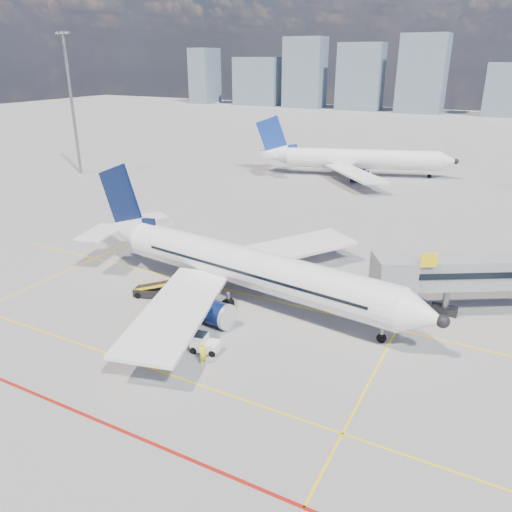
{
  "coord_description": "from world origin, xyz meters",
  "views": [
    {
      "loc": [
        20.55,
        -29.59,
        21.07
      ],
      "look_at": [
        0.55,
        8.32,
        4.0
      ],
      "focal_mm": 35.0,
      "sensor_mm": 36.0,
      "label": 1
    }
  ],
  "objects_px": {
    "main_aircraft": "(238,265)",
    "ramp_worker": "(203,353)",
    "second_aircraft": "(353,159)",
    "baggage_tug": "(204,343)",
    "belt_loader": "(158,291)",
    "cargo_dolly": "(175,321)"
  },
  "relations": [
    {
      "from": "main_aircraft",
      "to": "ramp_worker",
      "type": "bearing_deg",
      "value": -65.89
    },
    {
      "from": "second_aircraft",
      "to": "baggage_tug",
      "type": "xyz_separation_m",
      "value": [
        8.89,
        -64.88,
        -2.51
      ]
    },
    {
      "from": "second_aircraft",
      "to": "belt_loader",
      "type": "bearing_deg",
      "value": -109.4
    },
    {
      "from": "main_aircraft",
      "to": "belt_loader",
      "type": "xyz_separation_m",
      "value": [
        -6.63,
        -3.59,
        -2.58
      ]
    },
    {
      "from": "second_aircraft",
      "to": "main_aircraft",
      "type": "bearing_deg",
      "value": -102.59
    },
    {
      "from": "cargo_dolly",
      "to": "belt_loader",
      "type": "height_order",
      "value": "belt_loader"
    },
    {
      "from": "cargo_dolly",
      "to": "second_aircraft",
      "type": "bearing_deg",
      "value": 77.41
    },
    {
      "from": "main_aircraft",
      "to": "baggage_tug",
      "type": "relative_size",
      "value": 16.21
    },
    {
      "from": "baggage_tug",
      "to": "cargo_dolly",
      "type": "bearing_deg",
      "value": 150.65
    },
    {
      "from": "second_aircraft",
      "to": "cargo_dolly",
      "type": "bearing_deg",
      "value": -104.55
    },
    {
      "from": "belt_loader",
      "to": "ramp_worker",
      "type": "distance_m",
      "value": 12.36
    },
    {
      "from": "second_aircraft",
      "to": "baggage_tug",
      "type": "distance_m",
      "value": 65.53
    },
    {
      "from": "second_aircraft",
      "to": "baggage_tug",
      "type": "relative_size",
      "value": 15.82
    },
    {
      "from": "second_aircraft",
      "to": "baggage_tug",
      "type": "height_order",
      "value": "second_aircraft"
    },
    {
      "from": "second_aircraft",
      "to": "cargo_dolly",
      "type": "height_order",
      "value": "second_aircraft"
    },
    {
      "from": "main_aircraft",
      "to": "belt_loader",
      "type": "distance_m",
      "value": 7.97
    },
    {
      "from": "main_aircraft",
      "to": "cargo_dolly",
      "type": "distance_m",
      "value": 8.57
    },
    {
      "from": "second_aircraft",
      "to": "belt_loader",
      "type": "relative_size",
      "value": 5.92
    },
    {
      "from": "baggage_tug",
      "to": "belt_loader",
      "type": "height_order",
      "value": "belt_loader"
    },
    {
      "from": "main_aircraft",
      "to": "ramp_worker",
      "type": "xyz_separation_m",
      "value": [
        3.31,
        -10.93,
        -2.3
      ]
    },
    {
      "from": "second_aircraft",
      "to": "belt_loader",
      "type": "xyz_separation_m",
      "value": [
        -0.1,
        -59.01,
        -2.58
      ]
    },
    {
      "from": "main_aircraft",
      "to": "second_aircraft",
      "type": "height_order",
      "value": "second_aircraft"
    }
  ]
}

